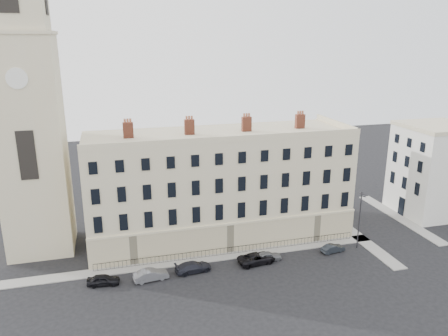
{
  "coord_description": "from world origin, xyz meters",
  "views": [
    {
      "loc": [
        -20.49,
        -44.43,
        27.34
      ],
      "look_at": [
        -5.76,
        10.0,
        10.54
      ],
      "focal_mm": 35.0,
      "sensor_mm": 36.0,
      "label": 1
    }
  ],
  "objects": [
    {
      "name": "car_b",
      "position": [
        -16.9,
        1.74,
        0.67
      ],
      "size": [
        4.23,
        1.94,
        1.35
      ],
      "primitive_type": "imported",
      "rotation": [
        0.0,
        0.0,
        1.7
      ],
      "color": "slate",
      "rests_on": "ground"
    },
    {
      "name": "ground",
      "position": [
        0.0,
        0.0,
        0.0
      ],
      "size": [
        160.0,
        160.0,
        0.0
      ],
      "primitive_type": "plane",
      "color": "black",
      "rests_on": "ground"
    },
    {
      "name": "railings",
      "position": [
        -6.0,
        5.4,
        0.55
      ],
      "size": [
        35.0,
        0.04,
        0.96
      ],
      "color": "black",
      "rests_on": "ground"
    },
    {
      "name": "church_tower",
      "position": [
        -30.0,
        14.0,
        18.66
      ],
      "size": [
        8.0,
        8.13,
        44.0
      ],
      "color": "beige",
      "rests_on": "ground"
    },
    {
      "name": "car_f",
      "position": [
        7.2,
        2.46,
        0.55
      ],
      "size": [
        3.46,
        1.68,
        1.09
      ],
      "primitive_type": "imported",
      "rotation": [
        0.0,
        0.0,
        1.74
      ],
      "color": "#21252C",
      "rests_on": "ground"
    },
    {
      "name": "pavement_east_return",
      "position": [
        13.0,
        8.0,
        0.06
      ],
      "size": [
        2.0,
        24.0,
        0.12
      ],
      "primitive_type": "cube",
      "color": "gray",
      "rests_on": "ground"
    },
    {
      "name": "terrace",
      "position": [
        -5.97,
        11.97,
        7.5
      ],
      "size": [
        36.22,
        12.22,
        17.0
      ],
      "color": "beige",
      "rests_on": "ground"
    },
    {
      "name": "car_d",
      "position": [
        -3.56,
        2.31,
        0.68
      ],
      "size": [
        5.13,
        2.9,
        1.35
      ],
      "primitive_type": "imported",
      "rotation": [
        0.0,
        0.0,
        1.71
      ],
      "color": "black",
      "rests_on": "ground"
    },
    {
      "name": "car_e",
      "position": [
        -2.0,
        2.54,
        0.62
      ],
      "size": [
        3.68,
        1.63,
        1.23
      ],
      "primitive_type": "imported",
      "rotation": [
        0.0,
        0.0,
        1.62
      ],
      "color": "slate",
      "rests_on": "ground"
    },
    {
      "name": "car_c",
      "position": [
        -11.73,
        2.3,
        0.65
      ],
      "size": [
        4.67,
        2.35,
        1.3
      ],
      "primitive_type": "imported",
      "rotation": [
        0.0,
        0.0,
        1.69
      ],
      "color": "black",
      "rests_on": "ground"
    },
    {
      "name": "car_a",
      "position": [
        -22.3,
        2.13,
        0.63
      ],
      "size": [
        3.84,
        1.9,
        1.26
      ],
      "primitive_type": "imported",
      "rotation": [
        0.0,
        0.0,
        1.46
      ],
      "color": "black",
      "rests_on": "ground"
    },
    {
      "name": "pavement_adjacent",
      "position": [
        23.0,
        10.0,
        0.06
      ],
      "size": [
        2.0,
        20.0,
        0.12
      ],
      "primitive_type": "cube",
      "color": "gray",
      "rests_on": "ground"
    },
    {
      "name": "adjacent_building",
      "position": [
        29.0,
        11.0,
        7.0
      ],
      "size": [
        10.0,
        10.0,
        14.0
      ],
      "primitive_type": "cube",
      "color": "white",
      "rests_on": "ground"
    },
    {
      "name": "pavement_terrace",
      "position": [
        -10.0,
        5.0,
        0.06
      ],
      "size": [
        48.0,
        2.0,
        0.12
      ],
      "primitive_type": "cube",
      "color": "gray",
      "rests_on": "ground"
    },
    {
      "name": "streetlamp",
      "position": [
        10.96,
        2.65,
        4.5
      ],
      "size": [
        0.81,
        1.66,
        8.13
      ],
      "rotation": [
        0.0,
        0.0,
        0.39
      ],
      "color": "#303035",
      "rests_on": "ground"
    }
  ]
}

